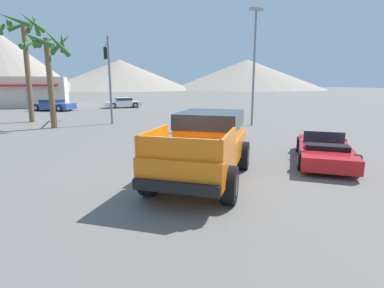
{
  "coord_description": "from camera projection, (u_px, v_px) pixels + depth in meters",
  "views": [
    {
      "loc": [
        -3.1,
        -8.29,
        2.85
      ],
      "look_at": [
        -0.06,
        0.7,
        0.91
      ],
      "focal_mm": 28.0,
      "sensor_mm": 36.0,
      "label": 1
    }
  ],
  "objects": [
    {
      "name": "ground_plane",
      "position": [
        201.0,
        177.0,
        9.23
      ],
      "size": [
        320.0,
        320.0,
        0.0
      ],
      "primitive_type": "plane",
      "color": "slate"
    },
    {
      "name": "orange_pickup_truck",
      "position": [
        206.0,
        142.0,
        9.03
      ],
      "size": [
        4.55,
        5.4,
        1.95
      ],
      "rotation": [
        0.0,
        0.0,
        -0.6
      ],
      "color": "orange",
      "rests_on": "ground_plane"
    },
    {
      "name": "red_convertible_car",
      "position": [
        324.0,
        151.0,
        10.96
      ],
      "size": [
        4.12,
        4.69,
        1.04
      ],
      "rotation": [
        0.0,
        0.0,
        -0.64
      ],
      "color": "red",
      "rests_on": "ground_plane"
    },
    {
      "name": "parked_car_white",
      "position": [
        123.0,
        103.0,
        35.22
      ],
      "size": [
        4.24,
        2.27,
        1.17
      ],
      "rotation": [
        0.0,
        0.0,
        1.66
      ],
      "color": "white",
      "rests_on": "ground_plane"
    },
    {
      "name": "parked_car_blue",
      "position": [
        53.0,
        105.0,
        31.33
      ],
      "size": [
        4.69,
        3.86,
        1.18
      ],
      "rotation": [
        0.0,
        0.0,
        4.15
      ],
      "color": "#334C9E",
      "rests_on": "ground_plane"
    },
    {
      "name": "traffic_light_main",
      "position": [
        108.0,
        65.0,
        22.06
      ],
      "size": [
        0.38,
        4.56,
        5.94
      ],
      "rotation": [
        0.0,
        0.0,
        1.57
      ],
      "color": "slate",
      "rests_on": "ground_plane"
    },
    {
      "name": "street_lamp_post",
      "position": [
        254.0,
        57.0,
        19.7
      ],
      "size": [
        0.9,
        0.24,
        7.57
      ],
      "color": "slate",
      "rests_on": "ground_plane"
    },
    {
      "name": "palm_tree_short",
      "position": [
        48.0,
        55.0,
        18.38
      ],
      "size": [
        3.06,
        2.98,
        5.96
      ],
      "color": "brown",
      "rests_on": "ground_plane"
    },
    {
      "name": "palm_tree_leaning",
      "position": [
        23.0,
        41.0,
        21.26
      ],
      "size": [
        3.03,
        2.87,
        7.6
      ],
      "color": "brown",
      "rests_on": "ground_plane"
    },
    {
      "name": "storefront_building",
      "position": [
        8.0,
        92.0,
        36.52
      ],
      "size": [
        13.21,
        7.64,
        3.58
      ],
      "color": "beige",
      "rests_on": "ground_plane"
    },
    {
      "name": "distant_mountain_range",
      "position": [
        133.0,
        71.0,
        120.25
      ],
      "size": [
        157.34,
        73.8,
        20.79
      ],
      "color": "gray",
      "rests_on": "ground_plane"
    }
  ]
}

